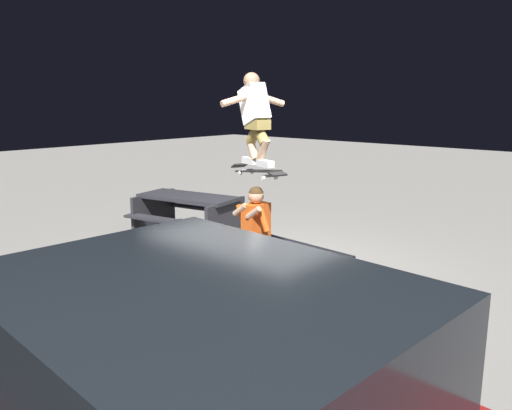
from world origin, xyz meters
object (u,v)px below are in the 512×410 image
Objects in this scene: skater_airborne at (255,115)px; picnic_table_back at (188,210)px; ledge_box_main at (283,265)px; skateboard at (258,171)px; person_sitting_on_ledge at (250,233)px; kicker_ramp at (141,254)px.

skater_airborne is 0.58× the size of picnic_table_back.
picnic_table_back is at bearing -13.05° from ledge_box_main.
skateboard is at bearing 60.78° from ledge_box_main.
picnic_table_back is (2.32, -0.88, -1.67)m from skater_airborne.
ledge_box_main is at bearing -127.80° from skater_airborne.
person_sitting_on_ledge reaches higher than ledge_box_main.
picnic_table_back is (2.36, -1.02, -0.21)m from person_sitting_on_ledge.
ledge_box_main is 1.98m from skater_airborne.
kicker_ramp is at bearing 105.82° from picnic_table_back.
skater_airborne is at bearing -169.65° from kicker_ramp.
kicker_ramp is (2.20, 0.65, -0.16)m from ledge_box_main.
skater_airborne is at bearing -74.80° from person_sitting_on_ledge.
ledge_box_main is at bearing -119.22° from skateboard.
picnic_table_back is at bearing -23.44° from person_sitting_on_ledge.
person_sitting_on_ledge is 1.15× the size of kicker_ramp.
skater_airborne reaches higher than picnic_table_back.
ledge_box_main is 1.30m from skateboard.
kicker_ramp is at bearing 6.27° from person_sitting_on_ledge.
skateboard is 0.53× the size of picnic_table_back.
ledge_box_main is 2.63m from picnic_table_back.
skateboard reaches higher than person_sitting_on_ledge.
person_sitting_on_ledge is at bearing 82.38° from skateboard.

